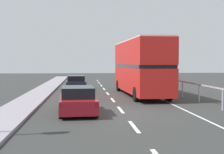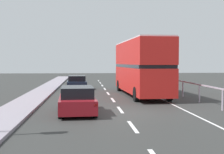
% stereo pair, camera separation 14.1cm
% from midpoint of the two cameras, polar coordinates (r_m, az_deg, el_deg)
% --- Properties ---
extents(ground_plane, '(73.73, 120.00, 0.10)m').
position_cam_midpoint_polar(ground_plane, '(16.64, 1.74, -6.64)').
color(ground_plane, '#303130').
extents(near_sidewalk_kerb, '(2.02, 80.00, 0.14)m').
position_cam_midpoint_polar(near_sidewalk_kerb, '(16.91, -17.89, -6.21)').
color(near_sidewalk_kerb, gray).
rests_on(near_sidewalk_kerb, ground).
extents(lane_paint_markings, '(3.66, 46.00, 0.01)m').
position_cam_midpoint_polar(lane_paint_markings, '(25.33, 4.02, -3.31)').
color(lane_paint_markings, silver).
rests_on(lane_paint_markings, ground).
extents(bridge_side_railing, '(0.10, 42.00, 1.22)m').
position_cam_midpoint_polar(bridge_side_railing, '(26.46, 11.31, -0.99)').
color(bridge_side_railing, '#BBABBD').
rests_on(bridge_side_railing, ground).
extents(double_decker_bus_red, '(2.92, 10.89, 4.36)m').
position_cam_midpoint_polar(double_decker_bus_red, '(25.12, 4.98, 1.97)').
color(double_decker_bus_red, red).
rests_on(double_decker_bus_red, ground).
extents(hatchback_car_near, '(2.03, 4.41, 1.39)m').
position_cam_midpoint_polar(hatchback_car_near, '(16.45, -6.48, -4.23)').
color(hatchback_car_near, maroon).
rests_on(hatchback_car_near, ground).
extents(sedan_car_ahead, '(1.99, 4.08, 1.34)m').
position_cam_midpoint_polar(sedan_car_ahead, '(31.05, -6.64, -1.02)').
color(sedan_car_ahead, '#171F33').
rests_on(sedan_car_ahead, ground).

